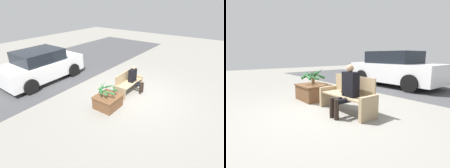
% 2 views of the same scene
% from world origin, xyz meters
% --- Properties ---
extents(ground_plane, '(30.00, 30.00, 0.00)m').
position_xyz_m(ground_plane, '(0.00, 0.00, 0.00)').
color(ground_plane, gray).
extents(road_surface, '(20.00, 6.00, 0.01)m').
position_xyz_m(road_surface, '(0.00, 5.74, 0.00)').
color(road_surface, '#424244').
rests_on(road_surface, ground_plane).
extents(bench, '(1.58, 0.54, 0.88)m').
position_xyz_m(bench, '(0.29, 0.44, 0.40)').
color(bench, tan).
rests_on(bench, ground_plane).
extents(person_seated, '(0.38, 0.64, 1.18)m').
position_xyz_m(person_seated, '(0.49, 0.24, 0.63)').
color(person_seated, black).
rests_on(person_seated, ground_plane).
extents(planter_box, '(0.93, 0.86, 0.49)m').
position_xyz_m(planter_box, '(-1.28, 0.37, 0.26)').
color(planter_box, brown).
rests_on(planter_box, ground_plane).
extents(potted_plant, '(0.79, 0.80, 0.53)m').
position_xyz_m(potted_plant, '(-1.29, 0.39, 0.78)').
color(potted_plant, brown).
rests_on(potted_plant, planter_box).
extents(parked_car, '(3.97, 1.98, 1.57)m').
position_xyz_m(parked_car, '(-1.19, 4.59, 0.77)').
color(parked_car, silver).
rests_on(parked_car, ground_plane).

